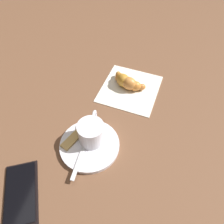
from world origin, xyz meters
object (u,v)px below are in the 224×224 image
Objects in this scene: teaspoon at (84,147)px; napkin at (130,89)px; saucer at (90,145)px; espresso_cup at (91,132)px; cell_phone at (21,193)px; croissant at (127,82)px; sugar_packet at (74,138)px.

teaspoon reaches higher than napkin.
teaspoon is at bearing -37.37° from saucer.
espresso_cup is 0.75× the size of teaspoon.
espresso_cup is 0.61× the size of cell_phone.
cell_phone reaches higher than napkin.
croissant is 0.69× the size of cell_phone.
cell_phone is (0.13, -0.09, -0.01)m from teaspoon.
espresso_cup is at bearing 147.02° from cell_phone.
teaspoon is (0.01, -0.01, 0.01)m from saucer.
sugar_packet is at bearing -95.39° from saucer.
cell_phone is (0.15, -0.10, -0.00)m from saucer.
espresso_cup is 0.20m from cell_phone.
espresso_cup is at bearing -14.94° from napkin.
saucer reaches higher than napkin.
teaspoon is 0.24m from napkin.
saucer is 1.54× the size of espresso_cup.
saucer is 1.36× the size of croissant.
sugar_packet is (0.01, -0.04, -0.03)m from espresso_cup.
cell_phone is at bearing -35.32° from teaspoon.
espresso_cup is 0.21m from croissant.
espresso_cup reaches higher than sugar_packet.
cell_phone is at bearing -32.98° from espresso_cup.
sugar_packet is at bearing -21.29° from croissant.
teaspoon is at bearing -20.64° from espresso_cup.
teaspoon is at bearing 85.39° from sugar_packet.
espresso_cup is (-0.02, 0.00, 0.03)m from saucer.
espresso_cup is at bearing 174.74° from saucer.
teaspoon reaches higher than saucer.
croissant is (-0.01, -0.01, 0.02)m from napkin.
teaspoon is at bearing 144.68° from cell_phone.
croissant is at bearing 169.05° from saucer.
teaspoon is at bearing -12.59° from croissant.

